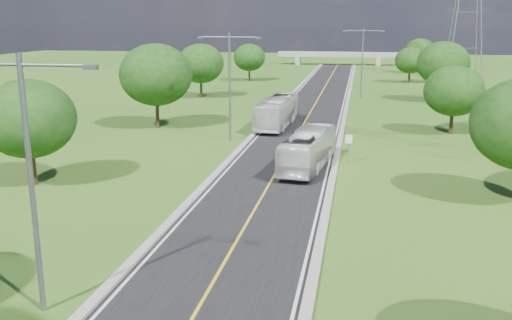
% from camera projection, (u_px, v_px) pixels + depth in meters
% --- Properties ---
extents(ground, '(260.00, 260.00, 0.00)m').
position_uv_depth(ground, '(308.00, 117.00, 67.29)').
color(ground, '#255A19').
rests_on(ground, ground).
extents(road, '(8.00, 150.00, 0.06)m').
position_uv_depth(road, '(313.00, 109.00, 73.01)').
color(road, black).
rests_on(road, ground).
extents(curb_left, '(0.50, 150.00, 0.22)m').
position_uv_depth(curb_left, '(280.00, 107.00, 73.74)').
color(curb_left, gray).
rests_on(curb_left, ground).
extents(curb_right, '(0.50, 150.00, 0.22)m').
position_uv_depth(curb_right, '(346.00, 109.00, 72.25)').
color(curb_right, gray).
rests_on(curb_right, ground).
extents(speed_limit_sign, '(0.55, 0.09, 2.40)m').
position_uv_depth(speed_limit_sign, '(348.00, 144.00, 44.98)').
color(speed_limit_sign, slate).
rests_on(speed_limit_sign, ground).
extents(overpass, '(30.00, 3.00, 3.20)m').
position_uv_depth(overpass, '(338.00, 55.00, 143.10)').
color(overpass, gray).
rests_on(overpass, ground).
extents(streetlight_near_left, '(5.90, 0.25, 10.00)m').
position_uv_depth(streetlight_near_left, '(29.00, 164.00, 21.09)').
color(streetlight_near_left, slate).
rests_on(streetlight_near_left, ground).
extents(streetlight_mid_left, '(5.90, 0.25, 10.00)m').
position_uv_depth(streetlight_mid_left, '(230.00, 78.00, 52.59)').
color(streetlight_mid_left, slate).
rests_on(streetlight_mid_left, ground).
extents(streetlight_far_right, '(5.90, 0.25, 10.00)m').
position_uv_depth(streetlight_far_right, '(362.00, 57.00, 82.00)').
color(streetlight_far_right, slate).
rests_on(streetlight_far_right, ground).
extents(power_tower_far, '(9.00, 6.40, 28.00)m').
position_uv_depth(power_tower_far, '(468.00, 4.00, 111.89)').
color(power_tower_far, slate).
rests_on(power_tower_far, ground).
extents(tree_lb, '(6.30, 6.30, 7.33)m').
position_uv_depth(tree_lb, '(29.00, 119.00, 38.43)').
color(tree_lb, black).
rests_on(tree_lb, ground).
extents(tree_lc, '(7.56, 7.56, 8.79)m').
position_uv_depth(tree_lc, '(156.00, 75.00, 59.03)').
color(tree_lc, black).
rests_on(tree_lc, ground).
extents(tree_ld, '(6.72, 6.72, 7.82)m').
position_uv_depth(tree_ld, '(201.00, 63.00, 82.45)').
color(tree_ld, black).
rests_on(tree_ld, ground).
extents(tree_le, '(5.88, 5.88, 6.84)m').
position_uv_depth(tree_le, '(249.00, 57.00, 105.08)').
color(tree_le, black).
rests_on(tree_le, ground).
extents(tree_rc, '(5.88, 5.88, 6.84)m').
position_uv_depth(tree_rc, '(454.00, 91.00, 55.98)').
color(tree_rc, black).
rests_on(tree_rc, ground).
extents(tree_rd, '(7.14, 7.14, 8.30)m').
position_uv_depth(tree_rd, '(443.00, 63.00, 78.33)').
color(tree_rd, black).
rests_on(tree_rd, ground).
extents(tree_re, '(5.46, 5.46, 6.35)m').
position_uv_depth(tree_re, '(410.00, 60.00, 101.98)').
color(tree_re, black).
rests_on(tree_re, ground).
extents(tree_rf, '(6.30, 6.30, 7.33)m').
position_uv_depth(tree_rf, '(420.00, 51.00, 120.31)').
color(tree_rf, black).
rests_on(tree_rf, ground).
extents(bus_outbound, '(3.73, 10.57, 2.88)m').
position_uv_depth(bus_outbound, '(308.00, 149.00, 43.60)').
color(bus_outbound, silver).
rests_on(bus_outbound, road).
extents(bus_inbound, '(3.33, 11.49, 3.16)m').
position_uv_depth(bus_inbound, '(277.00, 112.00, 60.35)').
color(bus_inbound, silver).
rests_on(bus_inbound, road).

